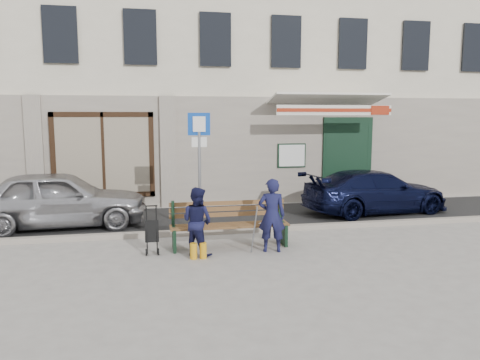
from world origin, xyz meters
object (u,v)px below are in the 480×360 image
object	(u,v)px
woman	(197,221)
stroller	(152,232)
car_silver	(59,199)
man	(272,215)
parking_sign	(199,153)
bench	(227,225)
car_navy	(375,192)

from	to	relation	value
woman	stroller	world-z (taller)	woman
car_silver	man	world-z (taller)	man
parking_sign	stroller	world-z (taller)	parking_sign
car_silver	bench	xyz separation A→B (m)	(3.64, -2.42, -0.23)
car_navy	woman	xyz separation A→B (m)	(-5.19, -2.99, 0.07)
bench	car_silver	bearing A→B (deg)	146.34
parking_sign	man	bearing A→B (deg)	-57.87
man	stroller	world-z (taller)	man
man	car_navy	bearing A→B (deg)	-128.98
stroller	car_navy	bearing A→B (deg)	23.72
man	woman	xyz separation A→B (m)	(-1.45, 0.05, -0.07)
car_navy	man	size ratio (longest dim) A/B	2.80
woman	man	bearing A→B (deg)	-139.18
parking_sign	man	size ratio (longest dim) A/B	1.87
bench	man	distance (m)	0.96
car_navy	car_silver	bearing A→B (deg)	83.89
bench	stroller	distance (m)	1.51
stroller	car_silver	bearing A→B (deg)	129.91
car_silver	woman	xyz separation A→B (m)	(2.99, -2.85, -0.03)
bench	man	world-z (taller)	man
bench	woman	size ratio (longest dim) A/B	1.83
bench	woman	world-z (taller)	woman
stroller	parking_sign	bearing A→B (deg)	53.71
woman	stroller	size ratio (longest dim) A/B	1.43
car_navy	woman	bearing A→B (deg)	112.83
parking_sign	woman	xyz separation A→B (m)	(-0.25, -1.83, -1.16)
parking_sign	bench	bearing A→B (deg)	-74.52
car_silver	stroller	distance (m)	3.33
car_silver	stroller	xyz separation A→B (m)	(2.14, -2.54, -0.29)
car_navy	man	xyz separation A→B (m)	(-3.74, -3.04, 0.14)
parking_sign	car_silver	bearing A→B (deg)	162.06
man	woman	world-z (taller)	man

